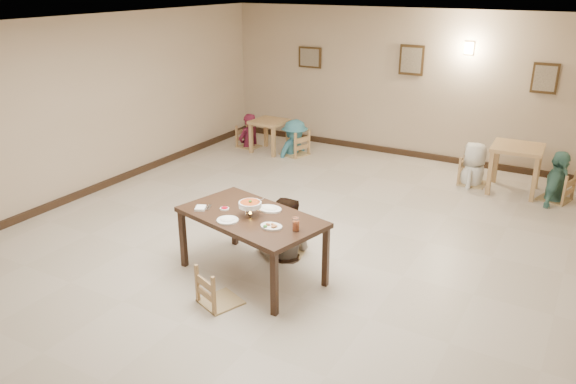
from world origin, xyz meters
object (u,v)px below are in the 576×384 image
Objects in this scene: chair_near at (219,268)px; bg_diner_a at (248,114)px; main_table at (251,221)px; curry_warmer at (250,205)px; bg_diner_b at (295,120)px; bg_chair_lr at (295,131)px; main_diner at (284,198)px; chair_far at (290,223)px; bg_diner_c at (477,143)px; bg_chair_rl at (475,158)px; bg_table_right at (517,154)px; drink_glass at (296,225)px; bg_chair_rr at (559,173)px; bg_diner_d at (563,151)px; bg_table_left at (269,126)px; bg_chair_ll at (248,127)px.

chair_near is 0.60× the size of bg_diner_a.
main_table is 0.23m from curry_warmer.
curry_warmer is 0.21× the size of bg_diner_b.
main_diner is at bearing 43.11° from bg_chair_lr.
chair_far is 0.55× the size of bg_diner_c.
bg_chair_rl is (1.66, 4.85, -0.49)m from curry_warmer.
bg_chair_lr is at bearing -179.92° from bg_table_right.
bg_chair_rl is at bearing 180.00° from bg_diner_c.
main_diner is at bearing 55.08° from bg_diner_a.
chair_far is at bearing 56.06° from bg_diner_a.
bg_table_right is at bearing 63.94° from curry_warmer.
bg_diner_c is (0.00, 0.00, 0.30)m from bg_chair_rl.
bg_chair_rr is at bearing 63.98° from drink_glass.
bg_diner_b reaches higher than bg_chair_rl.
bg_table_right is 0.73m from bg_chair_rl.
bg_diner_d is at bearing -98.12° from chair_near.
bg_table_left is at bearing -42.95° from chair_near.
curry_warmer is 5.78m from bg_diner_a.
main_diner reaches higher than bg_chair_lr.
bg_diner_d reaches higher than main_table.
drink_glass is at bearing -138.92° from bg_diner_b.
chair_far is 0.57× the size of bg_diner_b.
bg_chair_rr is (2.37, 4.85, -0.42)m from drink_glass.
curry_warmer is at bearing 154.89° from bg_diner_d.
bg_chair_lr reaches higher than bg_table_right.
main_diner is at bearing -119.43° from bg_table_right.
bg_table_left is at bearing 132.85° from main_table.
bg_chair_rl reaches higher than chair_near.
drink_glass is 5.63m from bg_diner_b.
bg_chair_rl is at bearing 71.17° from curry_warmer.
bg_table_right is at bearing 87.96° from bg_diner_c.
main_diner is 1.05m from drink_glass.
bg_diner_c is at bearing -77.54° from bg_diner_b.
main_diner reaches higher than drink_glass.
drink_glass is 0.10× the size of bg_diner_b.
bg_diner_a is at bearing -73.57° from bg_chair_rr.
bg_diner_b is at bearing -88.33° from bg_diner_c.
main_table is 2.77× the size of bg_table_left.
bg_table_left is 4.30m from bg_chair_rl.
chair_near is 6.00m from bg_table_right.
bg_chair_ll reaches higher than bg_table_left.
curry_warmer is at bearing 38.94° from bg_chair_lr.
bg_table_right is 0.95× the size of bg_chair_ll.
bg_table_left is 0.59m from bg_chair_ll.
bg_diner_b is (-2.06, 4.78, 0.00)m from main_table.
bg_chair_ll reaches higher than chair_near.
chair_far is 4.92m from bg_chair_rr.
main_table is 5.21m from bg_diner_b.
bg_chair_lr reaches higher than bg_chair_rl.
bg_diner_d is at bearing 105.09° from bg_chair_lr.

